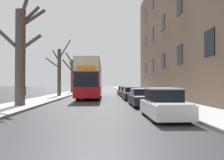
# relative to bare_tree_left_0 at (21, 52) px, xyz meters

# --- Properties ---
(sidewalk_left) EXTENTS (3.11, 130.00, 0.16)m
(sidewalk_left) POSITION_rel_bare_tree_left_0_xyz_m (-0.38, 41.48, -3.92)
(sidewalk_left) COLOR slate
(sidewalk_left) RESTS_ON ground
(sidewalk_right) EXTENTS (3.11, 130.00, 0.16)m
(sidewalk_right) POSITION_rel_bare_tree_left_0_xyz_m (11.46, 41.48, -3.92)
(sidewalk_right) COLOR slate
(sidewalk_right) RESTS_ON ground
(terrace_facade_right) EXTENTS (9.10, 39.69, 17.48)m
(terrace_facade_right) POSITION_rel_bare_tree_left_0_xyz_m (17.51, 7.34, 4.74)
(terrace_facade_right) COLOR #7A604C
(terrace_facade_right) RESTS_ON ground
(bare_tree_left_0) EXTENTS (3.54, 3.12, 8.95)m
(bare_tree_left_0) POSITION_rel_bare_tree_left_0_xyz_m (0.00, 0.00, 0.00)
(bare_tree_left_0) COLOR #4C4238
(bare_tree_left_0) RESTS_ON ground
(bare_tree_left_1) EXTENTS (3.31, 1.00, 7.69)m
(bare_tree_left_1) POSITION_rel_bare_tree_left_0_xyz_m (-0.09, 13.31, -0.56)
(bare_tree_left_1) COLOR #4C4238
(bare_tree_left_1) RESTS_ON ground
(bare_tree_left_2) EXTENTS (3.72, 4.19, 7.93)m
(bare_tree_left_2) POSITION_rel_bare_tree_left_0_xyz_m (-0.22, 25.88, -0.39)
(bare_tree_left_2) COLOR #4C4238
(bare_tree_left_2) RESTS_ON ground
(bare_tree_left_3) EXTENTS (1.95, 4.61, 6.19)m
(bare_tree_left_3) POSITION_rel_bare_tree_left_0_xyz_m (0.14, 39.02, -0.80)
(bare_tree_left_3) COLOR #4C4238
(bare_tree_left_3) RESTS_ON ground
(double_decker_bus) EXTENTS (2.53, 11.03, 4.35)m
(double_decker_bus) POSITION_rel_bare_tree_left_0_xyz_m (4.21, 10.33, -1.53)
(double_decker_bus) COLOR red
(double_decker_bus) RESTS_ON ground
(parked_car_0) EXTENTS (1.68, 3.96, 1.48)m
(parked_car_0) POSITION_rel_bare_tree_left_0_xyz_m (8.84, -5.25, -3.32)
(parked_car_0) COLOR silver
(parked_car_0) RESTS_ON ground
(parked_car_1) EXTENTS (1.78, 4.39, 1.35)m
(parked_car_1) POSITION_rel_bare_tree_left_0_xyz_m (8.84, 0.92, -3.37)
(parked_car_1) COLOR black
(parked_car_1) RESTS_ON ground
(parked_car_2) EXTENTS (1.83, 4.26, 1.39)m
(parked_car_2) POSITION_rel_bare_tree_left_0_xyz_m (8.84, 7.41, -3.35)
(parked_car_2) COLOR black
(parked_car_2) RESTS_ON ground
(parked_car_3) EXTENTS (1.69, 4.04, 1.34)m
(parked_car_3) POSITION_rel_bare_tree_left_0_xyz_m (8.84, 12.96, -3.37)
(parked_car_3) COLOR navy
(parked_car_3) RESTS_ON ground
(parked_car_4) EXTENTS (1.75, 4.18, 1.36)m
(parked_car_4) POSITION_rel_bare_tree_left_0_xyz_m (8.84, 18.27, -3.37)
(parked_car_4) COLOR maroon
(parked_car_4) RESTS_ON ground
(oncoming_van) EXTENTS (2.09, 4.87, 2.21)m
(oncoming_van) POSITION_rel_bare_tree_left_0_xyz_m (3.15, 28.96, -2.80)
(oncoming_van) COLOR white
(oncoming_van) RESTS_ON ground
(pedestrian_left_sidewalk) EXTENTS (0.37, 0.37, 1.70)m
(pedestrian_left_sidewalk) POSITION_rel_bare_tree_left_0_xyz_m (-0.33, 1.39, -3.06)
(pedestrian_left_sidewalk) COLOR navy
(pedestrian_left_sidewalk) RESTS_ON ground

